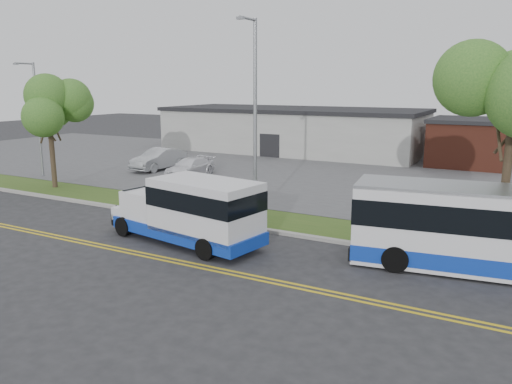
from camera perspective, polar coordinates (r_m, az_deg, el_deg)
The scene contains 17 objects.
ground at distance 24.35m, azimuth -9.51°, elevation -3.71°, with size 140.00×140.00×0.00m, color #28282B.
lane_line_north at distance 21.59m, azimuth -15.82°, elevation -6.08°, with size 70.00×0.12×0.01m, color gold.
lane_line_south at distance 21.39m, azimuth -16.38°, elevation -6.29°, with size 70.00×0.12×0.01m, color gold.
curb at distance 25.17m, azimuth -7.97°, elevation -2.96°, with size 80.00×0.30×0.15m, color #9E9B93.
verge at distance 26.59m, azimuth -5.67°, elevation -2.13°, with size 80.00×3.30×0.10m, color #33531B.
parking_lot at distance 38.80m, azimuth 6.09°, elevation 2.40°, with size 80.00×25.00×0.10m, color #4C4C4F.
commercial_building at distance 50.00m, azimuth 4.19°, elevation 7.09°, with size 25.40×10.40×4.35m.
brick_wing at distance 44.79m, azimuth 23.30°, elevation 5.26°, with size 6.30×7.30×3.90m.
tree_west at distance 34.24m, azimuth -22.64°, elevation 8.80°, with size 4.40×4.40×6.91m.
streetlight_near at distance 24.09m, azimuth -0.18°, elevation 8.93°, with size 0.35×1.53×9.50m.
streetlight_far at distance 38.78m, azimuth -23.77°, elevation 8.03°, with size 0.35×1.53×8.00m.
shuttle_bus at distance 20.95m, azimuth -7.22°, elevation -1.98°, with size 7.63×3.53×2.82m.
pedestrian at distance 26.37m, azimuth -9.30°, elevation -0.47°, with size 0.58×0.38×1.59m, color black.
parked_car_a at distance 39.60m, azimuth -11.04°, elevation 3.71°, with size 1.73×4.96×1.63m, color #A8ABAF.
parked_car_b at distance 36.37m, azimuth -7.59°, elevation 2.83°, with size 1.82×4.48×1.30m, color white.
grocery_bag_left at distance 26.50m, azimuth -10.10°, elevation -1.85°, with size 0.32×0.32×0.32m, color white.
grocery_bag_right at distance 26.52m, azimuth -8.41°, elevation -1.77°, with size 0.32×0.32×0.32m, color white.
Camera 1 is at (14.56, -18.36, 6.60)m, focal length 35.00 mm.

